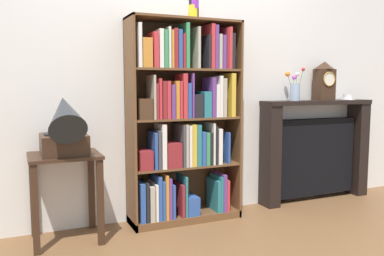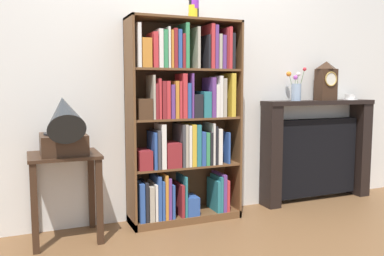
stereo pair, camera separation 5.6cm
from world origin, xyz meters
name	(u,v)px [view 1 (the left image)]	position (x,y,z in m)	size (l,w,h in m)	color
ground_plane	(189,224)	(0.00, 0.00, -0.01)	(8.17, 6.40, 0.02)	brown
wall_back	(200,63)	(0.22, 0.28, 1.30)	(5.17, 0.08, 2.60)	silver
bookshelf	(183,126)	(-0.02, 0.09, 0.79)	(0.92, 0.29, 1.63)	brown
cup_stack	(193,8)	(0.09, 0.13, 1.73)	(0.09, 0.09, 0.19)	black
side_table_left	(65,178)	(-0.95, 0.03, 0.46)	(0.49, 0.43, 0.63)	#382316
gramophone	(65,127)	(-0.95, -0.05, 0.83)	(0.31, 0.53, 0.50)	#382316
fireplace_mantel	(315,151)	(1.39, 0.16, 0.48)	(1.18, 0.21, 0.97)	black
mantel_clock	(324,81)	(1.46, 0.14, 1.15)	(0.18, 0.14, 0.37)	#382316
flower_vase	(295,89)	(1.12, 0.14, 1.08)	(0.16, 0.11, 0.31)	#99B2D1
teacup_with_saucer	(348,97)	(1.77, 0.14, 0.99)	(0.15, 0.15, 0.06)	white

